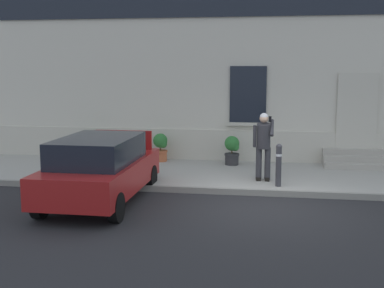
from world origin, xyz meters
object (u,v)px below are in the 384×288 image
at_px(hatchback_car_red, 100,168).
at_px(person_on_phone, 263,142).
at_px(bollard_near_person, 279,163).
at_px(planter_olive, 90,145).
at_px(planter_terracotta, 161,147).
at_px(planter_charcoal, 232,150).

xyz_separation_m(hatchback_car_red, person_on_phone, (3.56, 2.07, 0.36)).
distance_m(bollard_near_person, planter_olive, 6.35).
relative_size(planter_olive, planter_terracotta, 1.00).
xyz_separation_m(person_on_phone, planter_terracotta, (-3.16, 2.29, -0.54)).
xyz_separation_m(person_on_phone, planter_olive, (-5.38, 2.16, -0.54)).
bearing_deg(person_on_phone, planter_olive, 146.91).
distance_m(hatchback_car_red, planter_charcoal, 4.89).
distance_m(bollard_near_person, planter_terracotta, 4.51).
distance_m(hatchback_car_red, planter_terracotta, 4.38).
height_order(hatchback_car_red, planter_charcoal, hatchback_car_red).
distance_m(planter_olive, planter_terracotta, 2.22).
xyz_separation_m(person_on_phone, planter_charcoal, (-0.95, 2.06, -0.54)).
distance_m(person_on_phone, planter_charcoal, 2.33).
bearing_deg(planter_charcoal, bollard_near_person, -62.54).
bearing_deg(planter_terracotta, person_on_phone, -35.89).
relative_size(hatchback_car_red, planter_terracotta, 4.74).
height_order(planter_terracotta, planter_charcoal, same).
height_order(bollard_near_person, planter_charcoal, bollard_near_person).
distance_m(hatchback_car_red, planter_olive, 4.61).
bearing_deg(planter_charcoal, planter_olive, 178.68).
bearing_deg(planter_olive, person_on_phone, -21.90).
distance_m(hatchback_car_red, bollard_near_person, 4.25).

